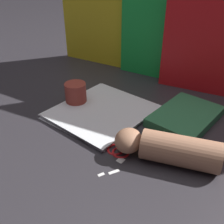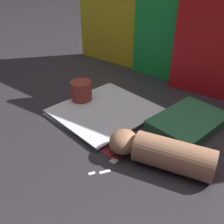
# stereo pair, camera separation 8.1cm
# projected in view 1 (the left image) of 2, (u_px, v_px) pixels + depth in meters

# --- Properties ---
(ground_plane) EXTENTS (6.00, 6.00, 0.00)m
(ground_plane) POSITION_uv_depth(u_px,v_px,m) (123.00, 131.00, 0.83)
(ground_plane) COLOR #2D2B30
(backdrop_panel_left) EXTENTS (0.61, 0.07, 0.55)m
(backdrop_panel_left) POSITION_uv_depth(u_px,v_px,m) (119.00, 7.00, 1.14)
(backdrop_panel_left) COLOR yellow
(backdrop_panel_left) RESTS_ON ground_plane
(backdrop_panel_center) EXTENTS (0.52, 0.06, 0.54)m
(backdrop_panel_center) POSITION_uv_depth(u_px,v_px,m) (183.00, 16.00, 1.00)
(backdrop_panel_center) COLOR green
(backdrop_panel_center) RESTS_ON ground_plane
(paper_stack) EXTENTS (0.33, 0.35, 0.02)m
(paper_stack) POSITION_uv_depth(u_px,v_px,m) (101.00, 111.00, 0.92)
(paper_stack) COLOR white
(paper_stack) RESTS_ON ground_plane
(book_closed) EXTENTS (0.20, 0.26, 0.03)m
(book_closed) POSITION_uv_depth(u_px,v_px,m) (186.00, 116.00, 0.87)
(book_closed) COLOR #2D7247
(book_closed) RESTS_ON ground_plane
(scissors) EXTENTS (0.09, 0.15, 0.01)m
(scissors) POSITION_uv_depth(u_px,v_px,m) (122.00, 146.00, 0.75)
(scissors) COLOR silver
(scissors) RESTS_ON ground_plane
(hand_forearm) EXTENTS (0.29, 0.16, 0.08)m
(hand_forearm) POSITION_uv_depth(u_px,v_px,m) (168.00, 148.00, 0.69)
(hand_forearm) COLOR #A87556
(hand_forearm) RESTS_ON ground_plane
(paper_scrap_near) EXTENTS (0.02, 0.02, 0.00)m
(paper_scrap_near) POSITION_uv_depth(u_px,v_px,m) (101.00, 174.00, 0.67)
(paper_scrap_near) COLOR white
(paper_scrap_near) RESTS_ON ground_plane
(paper_scrap_mid) EXTENTS (0.02, 0.02, 0.00)m
(paper_scrap_mid) POSITION_uv_depth(u_px,v_px,m) (121.00, 160.00, 0.71)
(paper_scrap_mid) COLOR white
(paper_scrap_mid) RESTS_ON ground_plane
(paper_scrap_far) EXTENTS (0.02, 0.03, 0.00)m
(paper_scrap_far) POSITION_uv_depth(u_px,v_px,m) (114.00, 172.00, 0.67)
(paper_scrap_far) COLOR white
(paper_scrap_far) RESTS_ON ground_plane
(mug) EXTENTS (0.08, 0.08, 0.08)m
(mug) POSITION_uv_depth(u_px,v_px,m) (76.00, 94.00, 0.95)
(mug) COLOR #99382D
(mug) RESTS_ON ground_plane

